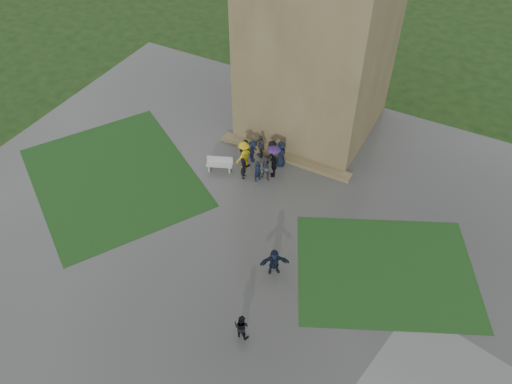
% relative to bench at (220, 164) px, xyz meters
% --- Properties ---
extents(ground, '(120.00, 120.00, 0.00)m').
position_rel_bench_xyz_m(ground, '(3.04, -7.67, -0.50)').
color(ground, black).
extents(plaza, '(34.00, 34.00, 0.02)m').
position_rel_bench_xyz_m(plaza, '(3.04, -5.67, -0.49)').
color(plaza, '#383835').
rests_on(plaza, ground).
extents(lawn_inset_left, '(14.10, 13.46, 0.01)m').
position_rel_bench_xyz_m(lawn_inset_left, '(-5.46, -3.67, -0.48)').
color(lawn_inset_left, '#133312').
rests_on(lawn_inset_left, plaza).
extents(lawn_inset_right, '(11.12, 10.15, 0.01)m').
position_rel_bench_xyz_m(lawn_inset_right, '(11.54, -2.67, -0.48)').
color(lawn_inset_right, '#133312').
rests_on(lawn_inset_right, plaza).
extents(tower_plinth, '(9.00, 0.80, 0.22)m').
position_rel_bench_xyz_m(tower_plinth, '(3.04, 2.93, -0.37)').
color(tower_plinth, brown).
rests_on(tower_plinth, plaza).
extents(bench, '(1.68, 1.08, 0.93)m').
position_rel_bench_xyz_m(bench, '(0.00, 0.00, 0.00)').
color(bench, '#ADADA8').
rests_on(bench, plaza).
extents(visitor_cluster, '(3.04, 3.33, 2.56)m').
position_rel_bench_xyz_m(visitor_cluster, '(2.01, 1.24, 0.57)').
color(visitor_cluster, black).
rests_on(visitor_cluster, plaza).
extents(pedestrian_mid, '(1.52, 1.28, 1.60)m').
position_rel_bench_xyz_m(pedestrian_mid, '(6.48, -5.43, 0.32)').
color(pedestrian_mid, black).
rests_on(pedestrian_mid, plaza).
extents(pedestrian_near, '(0.73, 0.43, 1.48)m').
position_rel_bench_xyz_m(pedestrian_near, '(6.79, -9.36, 0.26)').
color(pedestrian_near, black).
rests_on(pedestrian_near, plaza).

